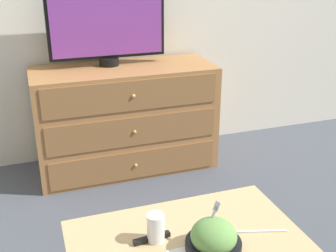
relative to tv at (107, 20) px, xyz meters
The scene contains 8 objects.
ground_plane 1.02m from the tv, 48.37° to the left, with size 12.00×12.00×0.00m, color #474C56.
dresser 0.65m from the tv, 49.43° to the right, with size 1.17×0.49×0.70m.
tv is the anchor object (origin of this frame).
coffee_table 1.61m from the tv, 90.96° to the right, with size 0.86×0.52×0.40m.
takeout_bowl 1.66m from the tv, 88.46° to the right, with size 0.20×0.20×0.17m.
drink_cup 1.55m from the tv, 95.34° to the right, with size 0.07×0.07×0.11m.
knife 1.66m from the tv, 80.46° to the right, with size 0.19×0.06×0.01m.
remote_control 1.56m from the tv, 95.92° to the right, with size 0.14×0.03×0.02m.
Camera 1 is at (-0.66, -2.84, 1.37)m, focal length 45.00 mm.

